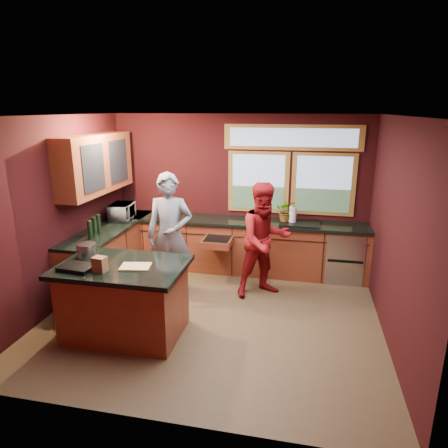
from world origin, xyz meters
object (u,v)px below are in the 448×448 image
(person_red, at_px, (265,240))
(stock_pot, at_px, (87,250))
(person_grey, at_px, (170,235))
(cutting_board, at_px, (135,267))
(island, at_px, (125,299))

(person_red, bearing_deg, stock_pot, -179.90)
(person_red, distance_m, stock_pot, 2.54)
(person_grey, bearing_deg, cutting_board, -97.85)
(person_red, height_order, stock_pot, person_red)
(island, distance_m, person_grey, 1.33)
(person_grey, height_order, person_red, person_grey)
(person_grey, relative_size, person_red, 1.08)
(person_grey, height_order, cutting_board, person_grey)
(person_red, xyz_separation_m, stock_pot, (-2.14, -1.35, 0.16))
(cutting_board, bearing_deg, stock_pot, 165.07)
(island, xyz_separation_m, person_grey, (0.19, 1.23, 0.47))
(person_grey, distance_m, person_red, 1.43)
(person_grey, xyz_separation_m, stock_pot, (-0.74, -1.08, 0.09))
(island, relative_size, person_red, 0.88)
(person_grey, height_order, stock_pot, person_grey)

